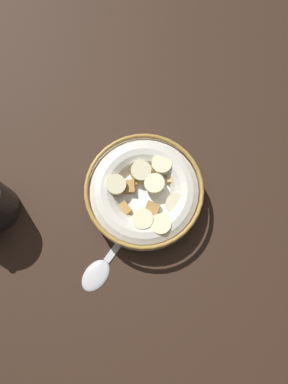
{
  "coord_description": "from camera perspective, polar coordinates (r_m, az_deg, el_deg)",
  "views": [
    {
      "loc": [
        13.16,
        -1.96,
        54.23
      ],
      "look_at": [
        0.0,
        0.0,
        3.0
      ],
      "focal_mm": 34.07,
      "sensor_mm": 36.0,
      "label": 1
    }
  ],
  "objects": [
    {
      "name": "ground_plane",
      "position": [
        0.57,
        -0.0,
        -1.01
      ],
      "size": [
        139.14,
        139.14,
        2.0
      ],
      "primitive_type": "cube",
      "color": "#332116"
    },
    {
      "name": "cereal_bowl",
      "position": [
        0.53,
        0.02,
        -0.13
      ],
      "size": [
        17.1,
        17.1,
        4.99
      ],
      "color": "silver",
      "rests_on": "ground_plane"
    },
    {
      "name": "spoon",
      "position": [
        0.54,
        -6.39,
        -11.28
      ],
      "size": [
        13.17,
        12.92,
        0.8
      ],
      "color": "silver",
      "rests_on": "ground_plane"
    }
  ]
}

